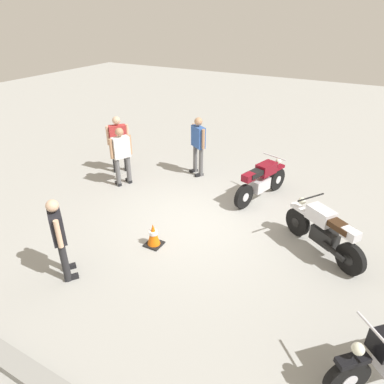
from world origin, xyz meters
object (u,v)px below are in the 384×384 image
person_in_black_shirt (59,235)px  traffic_cone (153,235)px  person_in_blue_shirt (198,142)px  motorcycle_silver_cruiser (324,231)px  person_in_white_shirt (121,153)px  person_in_red_shirt (118,141)px  motorcycle_maroon_cruiser (261,181)px

person_in_black_shirt → traffic_cone: (-0.93, -1.59, -0.68)m
person_in_blue_shirt → motorcycle_silver_cruiser: bearing=94.3°
person_in_black_shirt → person_in_white_shirt: 3.88m
motorcycle_silver_cruiser → traffic_cone: bearing=59.1°
person_in_black_shirt → person_in_red_shirt: (2.13, -4.27, 0.07)m
person_in_red_shirt → person_in_blue_shirt: 2.41m
person_in_blue_shirt → traffic_cone: bearing=45.8°
person_in_red_shirt → traffic_cone: bearing=-177.9°
motorcycle_maroon_cruiser → traffic_cone: motorcycle_maroon_cruiser is taller
person_in_blue_shirt → traffic_cone: 3.85m
person_in_black_shirt → person_in_red_shirt: person_in_red_shirt is taller
person_in_black_shirt → traffic_cone: size_ratio=3.12×
motorcycle_maroon_cruiser → person_in_black_shirt: size_ratio=1.23×
motorcycle_maroon_cruiser → person_in_blue_shirt: person_in_blue_shirt is taller
motorcycle_maroon_cruiser → person_in_red_shirt: bearing=113.0°
person_in_black_shirt → motorcycle_maroon_cruiser: bearing=10.3°
person_in_red_shirt → person_in_blue_shirt: bearing=-112.3°
person_in_blue_shirt → person_in_black_shirt: bearing=31.8°
motorcycle_maroon_cruiser → motorcycle_silver_cruiser: size_ratio=1.13×
person_in_black_shirt → person_in_red_shirt: size_ratio=0.95×
traffic_cone → person_in_blue_shirt: bearing=-76.8°
motorcycle_silver_cruiser → person_in_white_shirt: size_ratio=1.06×
person_in_white_shirt → person_in_red_shirt: bearing=-19.6°
person_in_red_shirt → person_in_white_shirt: person_in_red_shirt is taller
motorcycle_silver_cruiser → person_in_blue_shirt: (4.07, -2.18, 0.50)m
motorcycle_silver_cruiser → person_in_black_shirt: 5.17m
motorcycle_silver_cruiser → traffic_cone: 3.54m
motorcycle_maroon_cruiser → traffic_cone: 3.38m
person_in_white_shirt → person_in_blue_shirt: person_in_blue_shirt is taller
person_in_black_shirt → person_in_blue_shirt: (-0.07, -5.26, 0.09)m
motorcycle_maroon_cruiser → motorcycle_silver_cruiser: (-1.88, 1.61, 0.00)m
motorcycle_maroon_cruiser → person_in_black_shirt: bearing=171.8°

